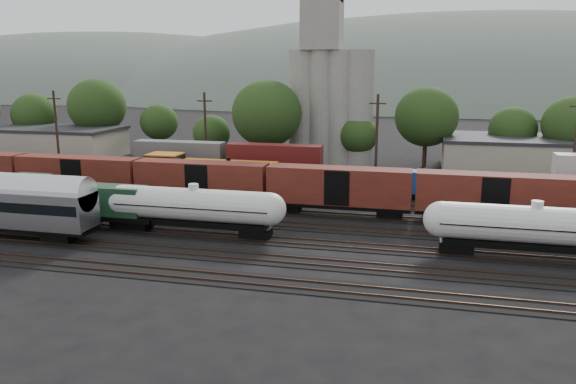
% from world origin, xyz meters
% --- Properties ---
extents(ground, '(600.00, 600.00, 0.00)m').
position_xyz_m(ground, '(0.00, 0.00, 0.00)').
color(ground, black).
extents(tracks, '(180.00, 33.20, 0.20)m').
position_xyz_m(tracks, '(0.00, 0.00, 0.05)').
color(tracks, black).
rests_on(tracks, ground).
extents(green_locomotive, '(17.37, 3.07, 4.60)m').
position_xyz_m(green_locomotive, '(-16.02, -5.00, 2.62)').
color(green_locomotive, black).
rests_on(green_locomotive, ground).
extents(tank_car_a, '(17.58, 3.15, 4.61)m').
position_xyz_m(tank_car_a, '(-2.47, -5.00, 2.73)').
color(tank_car_a, silver).
rests_on(tank_car_a, ground).
extents(tank_car_b, '(17.75, 3.18, 4.65)m').
position_xyz_m(tank_car_b, '(27.12, -5.00, 2.76)').
color(tank_car_b, silver).
rests_on(tank_car_b, ground).
extents(orange_locomotive, '(19.43, 3.24, 4.86)m').
position_xyz_m(orange_locomotive, '(-7.69, 10.00, 2.75)').
color(orange_locomotive, black).
rests_on(orange_locomotive, ground).
extents(boxcar_string, '(153.60, 2.90, 4.20)m').
position_xyz_m(boxcar_string, '(1.88, 5.00, 3.12)').
color(boxcar_string, black).
rests_on(boxcar_string, ground).
extents(container_wall, '(162.85, 2.60, 5.80)m').
position_xyz_m(container_wall, '(-15.40, 15.00, 2.52)').
color(container_wall, black).
rests_on(container_wall, ground).
extents(grain_silo, '(13.40, 5.00, 29.00)m').
position_xyz_m(grain_silo, '(3.28, 36.00, 11.26)').
color(grain_silo, gray).
rests_on(grain_silo, ground).
extents(industrial_sheds, '(119.38, 17.26, 5.10)m').
position_xyz_m(industrial_sheds, '(6.63, 35.25, 2.56)').
color(industrial_sheds, '#9E937F').
rests_on(industrial_sheds, ground).
extents(tree_band, '(164.81, 23.23, 13.90)m').
position_xyz_m(tree_band, '(2.24, 38.55, 7.45)').
color(tree_band, black).
rests_on(tree_band, ground).
extents(utility_poles, '(122.20, 0.36, 12.00)m').
position_xyz_m(utility_poles, '(0.00, 22.00, 6.21)').
color(utility_poles, black).
rests_on(utility_poles, ground).
extents(distant_hills, '(860.00, 286.00, 130.00)m').
position_xyz_m(distant_hills, '(23.92, 260.00, -20.56)').
color(distant_hills, '#59665B').
rests_on(distant_hills, ground).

